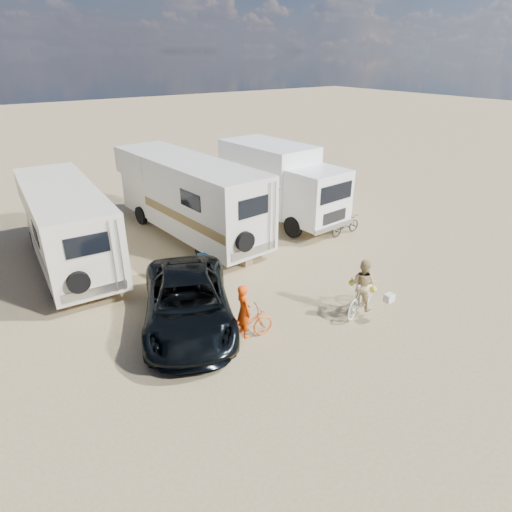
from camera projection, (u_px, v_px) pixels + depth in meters
ground at (302, 307)px, 13.81m from camera, size 140.00×140.00×0.00m
rv_main at (189, 198)px, 18.57m from camera, size 3.06×8.85×3.32m
rv_left at (67, 228)px, 15.94m from camera, size 2.77×7.73×2.98m
box_truck at (282, 184)px, 20.28m from camera, size 3.02×6.71×3.47m
dark_suv at (188, 302)px, 12.64m from camera, size 4.44×5.88×1.48m
bike_man at (244, 326)px, 12.02m from camera, size 1.86×0.84×0.95m
bike_woman at (361, 297)px, 13.31m from camera, size 1.86×1.05×1.08m
rider_man at (244, 316)px, 11.88m from camera, size 0.44×0.61×1.56m
rider_woman at (362, 289)px, 13.20m from camera, size 0.83×0.94×1.61m
bike_parked at (345, 225)px, 19.09m from camera, size 1.71×0.68×0.88m
cooler at (206, 261)px, 16.27m from camera, size 0.74×0.65×0.49m
crate at (245, 260)px, 16.49m from camera, size 0.49×0.49×0.33m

